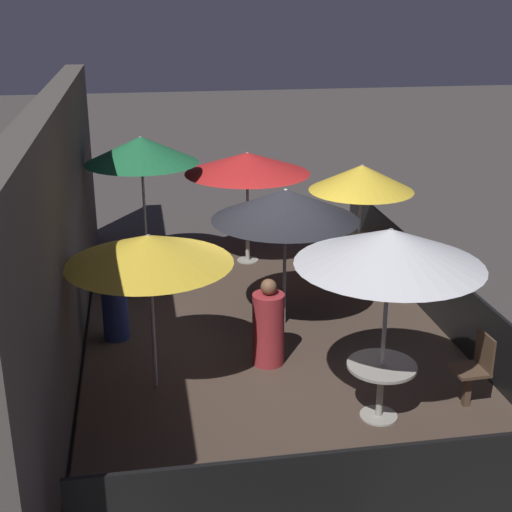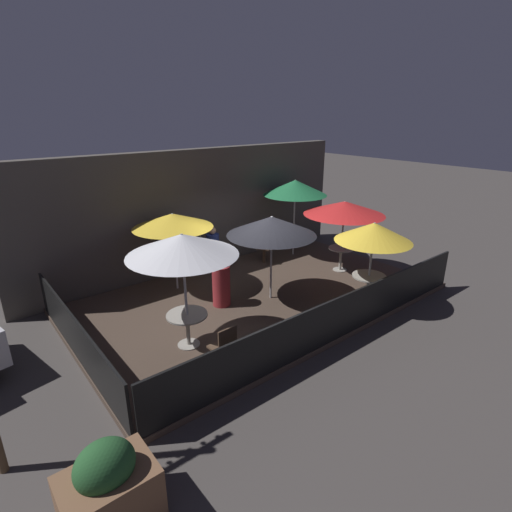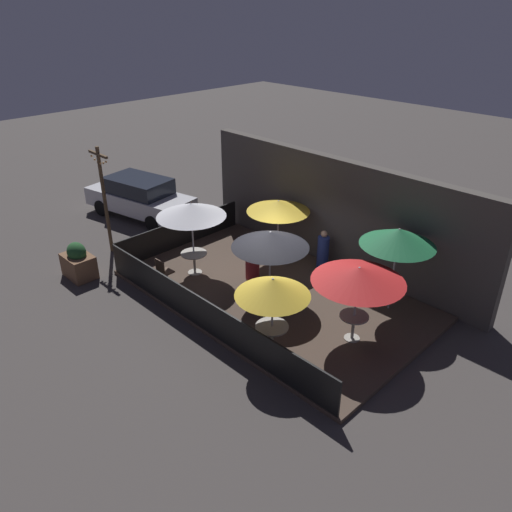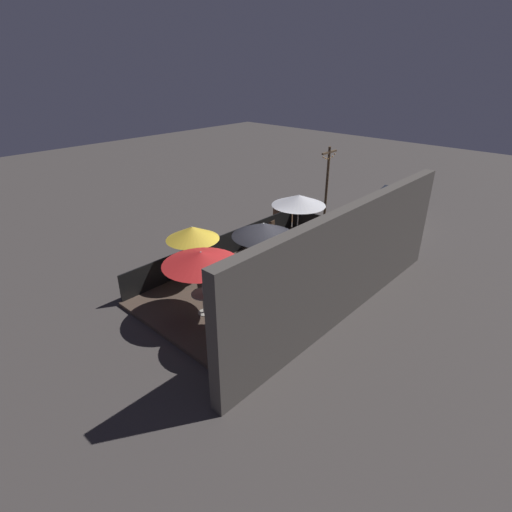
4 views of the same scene
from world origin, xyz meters
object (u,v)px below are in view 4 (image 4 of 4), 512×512
patio_chair_0 (283,304)px  patron_0 (325,288)px  dining_table_0 (297,238)px  dining_table_2 (204,298)px  patio_chair_1 (274,231)px  patio_umbrella_4 (251,267)px  patio_umbrella_1 (192,233)px  dining_table_1 (195,266)px  planter_box (286,211)px  parked_car_0 (392,210)px  patio_umbrella_2 (201,258)px  patron_1 (294,258)px  light_post (327,182)px  patio_umbrella_5 (264,230)px  patio_umbrella_3 (340,233)px  patio_umbrella_0 (299,200)px

patio_chair_0 → patron_0: (-1.51, 0.45, 0.07)m
dining_table_0 → dining_table_2: dining_table_2 is taller
patio_chair_1 → patio_umbrella_4: bearing=-57.6°
patio_umbrella_1 → patio_chair_1: bearing=-178.6°
dining_table_1 → planter_box: 7.11m
patron_0 → parked_car_0: size_ratio=0.27×
patio_umbrella_2 → parked_car_0: (-10.89, 0.78, -1.16)m
patron_1 → light_post: bearing=-163.1°
patio_umbrella_2 → patio_umbrella_4: (-0.11, 1.89, 0.32)m
patio_umbrella_1 → patio_chair_0: 3.97m
dining_table_1 → dining_table_0: bearing=166.2°
dining_table_1 → planter_box: planter_box is taller
patio_umbrella_5 → patron_1: 1.86m
patio_umbrella_3 → patron_0: (1.49, 0.52, -1.28)m
patio_umbrella_0 → patron_1: patio_umbrella_0 is taller
planter_box → light_post: bearing=118.6°
planter_box → dining_table_2: bearing=22.4°
planter_box → parked_car_0: bearing=124.4°
patio_umbrella_0 → parked_car_0: (-5.35, 1.49, -1.42)m
patio_umbrella_2 → dining_table_0: patio_umbrella_2 is taller
planter_box → patio_umbrella_1: bearing=12.4°
patio_umbrella_5 → light_post: size_ratio=0.59×
patio_umbrella_4 → light_post: size_ratio=0.66×
patio_umbrella_5 → patio_umbrella_2: bearing=2.4°
patio_umbrella_1 → patio_umbrella_3: 4.92m
patio_umbrella_5 → dining_table_1: (1.70, -1.68, -1.33)m
patio_chair_0 → dining_table_0: bearing=-92.8°
patio_umbrella_4 → patio_chair_1: bearing=-144.8°
patio_umbrella_3 → patio_chair_1: (-1.09, -3.79, -1.35)m
patio_umbrella_1 → patio_umbrella_2: patio_umbrella_2 is taller
patio_umbrella_3 → patio_umbrella_4: patio_umbrella_4 is taller
patio_umbrella_1 → patron_1: bearing=143.3°
patio_chair_0 → light_post: size_ratio=0.26×
patio_umbrella_1 → parked_car_0: patio_umbrella_1 is taller
patron_0 → patio_umbrella_4: bearing=-6.0°
patio_umbrella_3 → parked_car_0: (-6.50, -1.10, -1.14)m
patio_umbrella_2 → patio_umbrella_0: bearing=-172.7°
patio_umbrella_5 → planter_box: size_ratio=1.83×
patio_umbrella_0 → patio_umbrella_4: 6.02m
patio_umbrella_1 → patio_chair_1: patio_umbrella_1 is taller
patron_0 → patio_umbrella_1: bearing=-62.8°
dining_table_0 → patio_chair_1: bearing=-87.2°
patio_umbrella_1 → patron_0: patio_umbrella_1 is taller
dining_table_2 → parked_car_0: (-10.89, 0.78, 0.18)m
dining_table_1 → patio_umbrella_4: bearing=74.6°
patio_umbrella_1 → parked_car_0: 10.15m
patio_umbrella_2 → patio_chair_1: (-5.49, -1.91, -1.37)m
patio_umbrella_0 → patio_umbrella_4: (5.43, 2.60, 0.07)m
patio_umbrella_0 → parked_car_0: bearing=164.4°
patio_umbrella_1 → dining_table_2: patio_umbrella_1 is taller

